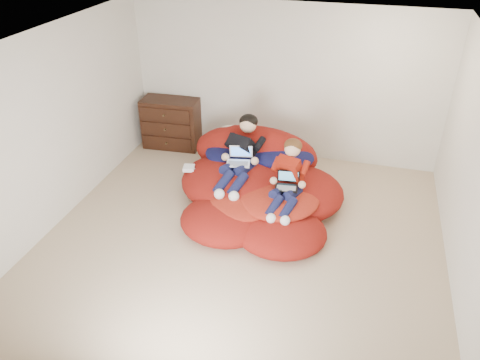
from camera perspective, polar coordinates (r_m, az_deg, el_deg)
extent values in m
cube|color=tan|center=(6.16, 0.27, -8.13)|extent=(5.10, 5.10, 0.25)
cube|color=silver|center=(7.65, 5.43, 11.71)|extent=(5.10, 0.02, 2.50)
cube|color=silver|center=(3.51, -11.12, -15.50)|extent=(5.10, 0.02, 2.50)
cube|color=silver|center=(6.46, -21.79, 5.85)|extent=(0.02, 5.10, 2.50)
cube|color=silver|center=(5.39, 26.96, -0.46)|extent=(0.02, 5.10, 2.50)
cube|color=silver|center=(4.94, 0.34, 16.32)|extent=(5.10, 5.10, 0.02)
cube|color=black|center=(8.25, -8.35, 6.88)|extent=(0.99, 0.54, 0.86)
cube|color=black|center=(8.16, -8.89, 4.52)|extent=(0.86, 0.08, 0.21)
cylinder|color=#4C3F26|center=(8.14, -8.95, 4.46)|extent=(0.03, 0.06, 0.03)
cube|color=black|center=(8.05, -9.04, 6.17)|extent=(0.86, 0.08, 0.21)
cylinder|color=#4C3F26|center=(8.03, -9.10, 6.11)|extent=(0.03, 0.06, 0.03)
cube|color=black|center=(7.94, -9.20, 7.86)|extent=(0.86, 0.08, 0.21)
cylinder|color=#4C3F26|center=(7.93, -9.25, 7.80)|extent=(0.03, 0.06, 0.03)
ellipsoid|color=maroon|center=(6.83, -0.03, -0.20)|extent=(1.73, 1.55, 0.62)
ellipsoid|color=maroon|center=(6.68, 6.52, -1.46)|extent=(1.43, 1.39, 0.51)
ellipsoid|color=maroon|center=(6.37, 2.04, -3.25)|extent=(1.39, 1.11, 0.44)
ellipsoid|color=maroon|center=(6.18, -1.78, -4.89)|extent=(1.21, 1.11, 0.40)
ellipsoid|color=maroon|center=(6.02, 4.91, -6.23)|extent=(1.20, 1.09, 0.39)
ellipsoid|color=maroon|center=(7.24, 1.90, 3.31)|extent=(1.92, 0.85, 0.85)
ellipsoid|color=#131444|center=(7.03, -0.33, 3.19)|extent=(0.98, 0.80, 0.25)
ellipsoid|color=#131444|center=(6.92, 4.84, 2.97)|extent=(1.03, 0.72, 0.25)
ellipsoid|color=#B02919|center=(6.28, 4.63, -2.13)|extent=(1.12, 1.12, 0.20)
ellipsoid|color=#B02919|center=(6.21, 0.40, -2.88)|extent=(0.91, 0.82, 0.16)
ellipsoid|color=silver|center=(7.29, -1.02, 5.47)|extent=(0.49, 0.31, 0.31)
cube|color=black|center=(6.81, 0.58, 3.97)|extent=(0.48, 0.57, 0.49)
sphere|color=#E4B38B|center=(6.84, 0.99, 6.76)|extent=(0.24, 0.24, 0.24)
ellipsoid|color=black|center=(6.85, 1.06, 7.18)|extent=(0.27, 0.26, 0.21)
cylinder|color=#12163A|center=(6.60, -1.10, 1.50)|extent=(0.27, 0.43, 0.22)
cylinder|color=#12163A|center=(6.33, -2.00, -0.28)|extent=(0.24, 0.40, 0.25)
sphere|color=white|center=(6.21, -2.54, -1.72)|extent=(0.14, 0.14, 0.14)
cylinder|color=#12163A|center=(6.55, 0.59, 1.27)|extent=(0.27, 0.43, 0.22)
cylinder|color=#12163A|center=(6.28, -0.25, -0.54)|extent=(0.24, 0.40, 0.25)
sphere|color=white|center=(6.15, -0.75, -2.00)|extent=(0.14, 0.14, 0.14)
cube|color=#A11E0E|center=(6.30, 6.13, 1.02)|extent=(0.39, 0.40, 0.48)
sphere|color=#E4B38B|center=(6.24, 6.43, 3.79)|extent=(0.22, 0.22, 0.22)
ellipsoid|color=#4B2D14|center=(6.24, 6.50, 4.20)|extent=(0.24, 0.23, 0.18)
cylinder|color=#12163A|center=(6.19, 4.80, -1.45)|extent=(0.24, 0.38, 0.20)
cylinder|color=#12163A|center=(5.96, 4.19, -3.25)|extent=(0.22, 0.36, 0.23)
sphere|color=white|center=(5.85, 3.80, -4.68)|extent=(0.13, 0.13, 0.13)
cylinder|color=#12163A|center=(6.17, 6.43, -1.69)|extent=(0.24, 0.38, 0.20)
cylinder|color=#12163A|center=(5.93, 5.88, -3.50)|extent=(0.22, 0.36, 0.23)
sphere|color=white|center=(5.82, 5.52, -4.95)|extent=(0.13, 0.13, 0.13)
cube|color=white|center=(6.55, -0.22, 2.03)|extent=(0.36, 0.28, 0.01)
cube|color=gray|center=(6.54, -0.25, 2.05)|extent=(0.29, 0.18, 0.00)
cube|color=white|center=(6.63, 0.14, 3.50)|extent=(0.33, 0.15, 0.22)
cube|color=#3E79D5|center=(6.62, 0.12, 3.49)|extent=(0.29, 0.12, 0.17)
cube|color=black|center=(6.16, 5.67, -0.98)|extent=(0.32, 0.24, 0.01)
cube|color=gray|center=(6.14, 5.66, -0.95)|extent=(0.26, 0.14, 0.00)
cube|color=black|center=(6.21, 5.95, 0.47)|extent=(0.30, 0.10, 0.20)
cube|color=teal|center=(6.21, 5.93, 0.45)|extent=(0.26, 0.08, 0.16)
cube|color=white|center=(6.82, -6.24, 1.46)|extent=(0.19, 0.19, 0.06)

